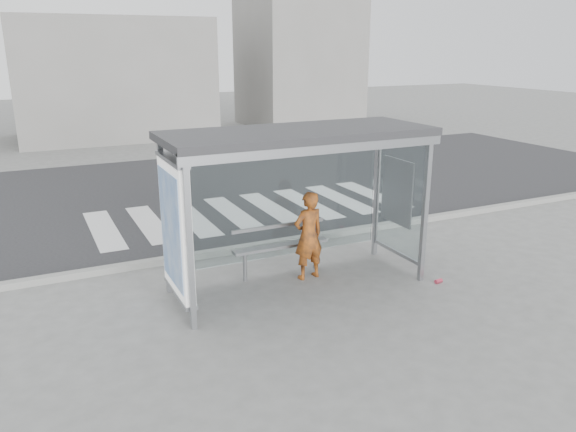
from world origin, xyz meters
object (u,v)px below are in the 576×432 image
(bus_shelter, at_px, (275,171))
(person, at_px, (308,236))
(soda_can, at_px, (439,281))
(bench, at_px, (281,245))

(bus_shelter, xyz_separation_m, person, (0.68, 0.17, -1.21))
(person, height_order, soda_can, person)
(soda_can, bearing_deg, bench, 145.88)
(person, bearing_deg, bus_shelter, 7.06)
(soda_can, bearing_deg, bus_shelter, 158.77)
(bus_shelter, height_order, bench, bus_shelter)
(bench, distance_m, soda_can, 2.76)
(person, distance_m, soda_can, 2.34)
(person, xyz_separation_m, soda_can, (1.89, -1.17, -0.73))
(bus_shelter, bearing_deg, person, 13.69)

